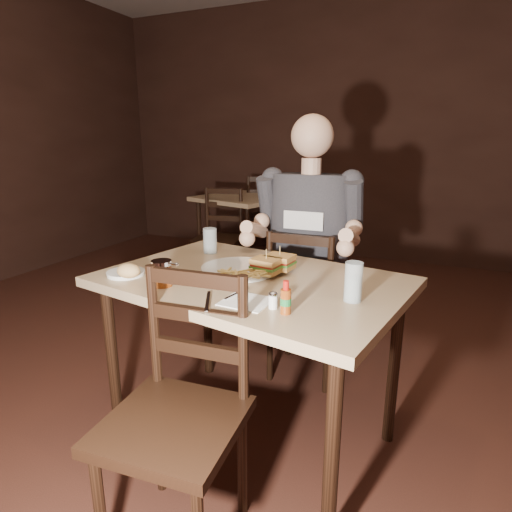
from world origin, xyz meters
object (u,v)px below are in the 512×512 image
at_px(syrup_dispenser, 162,273).
at_px(side_plate, 126,274).
at_px(bg_chair_near, 218,239).
at_px(chair_near, 172,424).
at_px(glass_right, 353,282).
at_px(bg_chair_far, 264,217).
at_px(diner, 308,214).
at_px(glass_left, 210,241).
at_px(chair_far, 307,303).
at_px(main_table, 251,295).
at_px(dinner_plate, 238,270).
at_px(bg_table, 244,205).
at_px(hot_sauce, 286,297).

xyz_separation_m(syrup_dispenser, side_plate, (-0.22, 0.05, -0.05)).
bearing_deg(bg_chair_near, chair_near, -74.72).
xyz_separation_m(glass_right, side_plate, (-0.94, -0.09, -0.07)).
distance_m(bg_chair_far, syrup_dispenser, 3.27).
bearing_deg(diner, glass_left, -143.96).
bearing_deg(chair_far, bg_chair_near, -44.88).
bearing_deg(syrup_dispenser, chair_far, 79.52).
bearing_deg(side_plate, main_table, 20.31).
xyz_separation_m(bg_chair_far, glass_left, (0.79, -2.61, 0.36)).
height_order(bg_chair_far, glass_right, bg_chair_far).
height_order(bg_chair_far, syrup_dispenser, bg_chair_far).
relative_size(bg_chair_near, syrup_dispenser, 8.55).
bearing_deg(dinner_plate, chair_far, 76.69).
bearing_deg(glass_left, bg_chair_near, 117.40).
xyz_separation_m(bg_table, bg_chair_near, (0.00, -0.55, -0.24)).
bearing_deg(glass_left, chair_far, 41.33).
bearing_deg(chair_far, diner, 90.00).
height_order(main_table, syrup_dispenser, syrup_dispenser).
relative_size(chair_far, dinner_plate, 2.78).
relative_size(dinner_plate, glass_left, 2.47).
height_order(bg_table, dinner_plate, dinner_plate).
distance_m(diner, syrup_dispenser, 0.90).
distance_m(dinner_plate, hot_sauce, 0.49).
bearing_deg(dinner_plate, bg_chair_far, 110.34).
bearing_deg(diner, chair_far, 90.00).
xyz_separation_m(bg_chair_far, side_plate, (0.64, -3.08, 0.30)).
relative_size(bg_chair_far, hot_sauce, 8.25).
height_order(bg_chair_far, diner, diner).
bearing_deg(chair_near, bg_table, 106.82).
bearing_deg(chair_near, chair_far, 82.40).
xyz_separation_m(main_table, glass_left, (-0.35, 0.28, 0.14)).
relative_size(glass_right, syrup_dispenser, 1.38).
bearing_deg(diner, glass_right, -61.96).
distance_m(glass_left, syrup_dispenser, 0.52).
bearing_deg(chair_near, syrup_dispenser, 122.89).
distance_m(chair_far, glass_left, 0.68).
height_order(syrup_dispenser, side_plate, syrup_dispenser).
bearing_deg(side_plate, glass_left, 72.41).
relative_size(glass_left, syrup_dispenser, 1.22).
xyz_separation_m(bg_chair_near, hot_sauce, (1.40, -2.10, 0.38)).
xyz_separation_m(dinner_plate, syrup_dispenser, (-0.19, -0.28, 0.04)).
relative_size(hot_sauce, side_plate, 0.75).
bearing_deg(main_table, hot_sauce, -49.29).
height_order(bg_chair_near, glass_left, glass_left).
bearing_deg(bg_chair_near, chair_far, -53.99).
bearing_deg(side_plate, chair_near, -39.25).
bearing_deg(bg_table, bg_chair_far, 90.00).
bearing_deg(side_plate, diner, 54.17).
relative_size(bg_chair_near, glass_right, 6.22).
distance_m(main_table, side_plate, 0.54).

